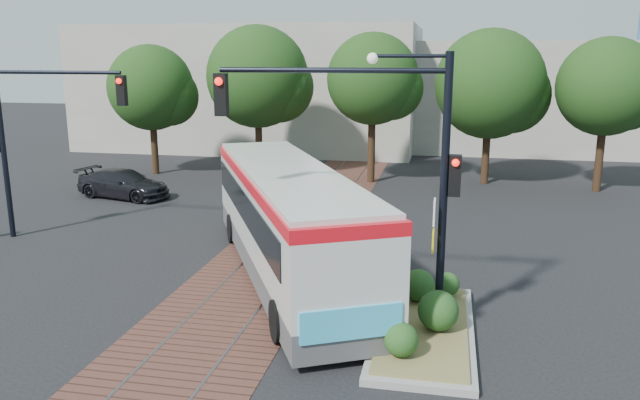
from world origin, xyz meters
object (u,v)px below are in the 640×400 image
(traffic_island, at_px, (425,318))
(signal_pole_main, at_px, (387,149))
(parked_car, at_px, (123,184))
(signal_pole_left, at_px, (31,126))
(city_bus, at_px, (288,216))

(traffic_island, relative_size, signal_pole_main, 0.87)
(parked_car, bearing_deg, signal_pole_main, -119.25)
(signal_pole_main, bearing_deg, signal_pole_left, 158.55)
(signal_pole_main, bearing_deg, city_bus, 135.29)
(city_bus, bearing_deg, traffic_island, -64.51)
(city_bus, height_order, traffic_island, city_bus)
(signal_pole_main, relative_size, signal_pole_left, 1.00)
(city_bus, distance_m, signal_pole_main, 4.91)
(parked_car, bearing_deg, traffic_island, -117.41)
(city_bus, relative_size, traffic_island, 2.19)
(parked_car, bearing_deg, city_bus, -118.18)
(city_bus, xyz_separation_m, parked_car, (-9.62, 8.20, -1.09))
(city_bus, relative_size, signal_pole_left, 1.90)
(city_bus, distance_m, parked_car, 12.69)
(signal_pole_left, distance_m, parked_car, 7.18)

